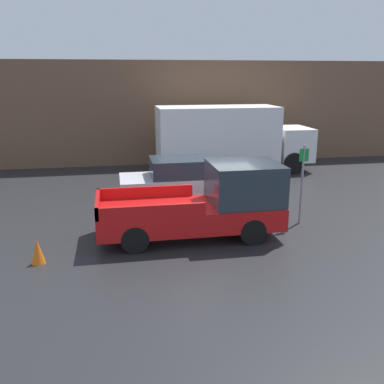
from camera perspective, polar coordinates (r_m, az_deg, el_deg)
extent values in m
plane|color=#232326|center=(13.35, 3.55, -4.88)|extent=(60.00, 60.00, 0.00)
cube|color=brown|center=(22.71, -2.70, 10.45)|extent=(28.00, 0.15, 5.33)
cube|color=red|center=(12.49, -0.36, -3.12)|extent=(5.29, 2.05, 0.63)
cube|color=#28333D|center=(12.62, 6.99, 1.24)|extent=(2.01, 1.92, 1.18)
cube|color=red|center=(13.14, -6.23, -0.04)|extent=(2.91, 0.10, 0.35)
cube|color=red|center=(11.28, -5.45, -2.64)|extent=(2.91, 0.10, 0.35)
cube|color=red|center=(12.18, -12.47, -1.56)|extent=(0.10, 2.05, 0.35)
cylinder|color=black|center=(13.78, 5.71, -2.63)|extent=(0.75, 0.26, 0.75)
cylinder|color=black|center=(12.15, 8.08, -5.23)|extent=(0.75, 0.26, 0.75)
cylinder|color=black|center=(13.27, -8.05, -3.42)|extent=(0.75, 0.26, 0.75)
cylinder|color=black|center=(11.57, -7.61, -6.28)|extent=(0.75, 0.26, 0.75)
cube|color=silver|center=(16.06, -1.51, 1.00)|extent=(4.51, 1.92, 0.68)
cube|color=#28333D|center=(15.93, -1.05, 3.36)|extent=(2.48, 1.69, 0.67)
cylinder|color=black|center=(17.21, 2.65, 0.99)|extent=(0.68, 0.22, 0.68)
cylinder|color=black|center=(15.60, 4.07, -0.56)|extent=(0.68, 0.22, 0.68)
cylinder|color=black|center=(16.81, -6.68, 0.55)|extent=(0.68, 0.22, 0.68)
cylinder|color=black|center=(15.16, -6.22, -1.09)|extent=(0.68, 0.22, 0.68)
cube|color=white|center=(22.02, 13.10, 6.32)|extent=(1.65, 2.23, 1.61)
cube|color=white|center=(20.72, 3.36, 7.63)|extent=(5.70, 2.35, 2.68)
cylinder|color=black|center=(22.98, 11.28, 4.82)|extent=(1.03, 0.30, 1.03)
cylinder|color=black|center=(21.10, 13.34, 3.77)|extent=(1.03, 0.30, 1.03)
cylinder|color=black|center=(21.70, -0.34, 4.50)|extent=(1.03, 0.30, 1.03)
cylinder|color=black|center=(19.70, 0.73, 3.37)|extent=(1.03, 0.30, 1.03)
cylinder|color=gray|center=(13.88, 14.42, 0.90)|extent=(0.07, 0.07, 2.53)
cube|color=#198C33|center=(13.66, 14.73, 4.80)|extent=(0.30, 0.02, 0.40)
cube|color=red|center=(24.14, 11.13, 5.33)|extent=(0.45, 0.40, 1.03)
cone|color=orange|center=(11.54, -19.89, -7.44)|extent=(0.35, 0.35, 0.65)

